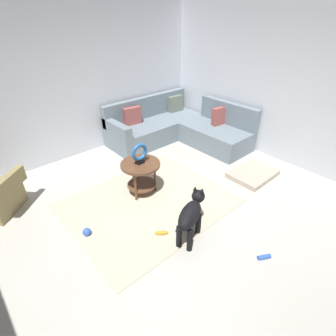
# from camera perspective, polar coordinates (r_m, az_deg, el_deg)

# --- Properties ---
(ground_plane) EXTENTS (6.00, 6.00, 0.10)m
(ground_plane) POSITION_cam_1_polar(r_m,az_deg,el_deg) (3.52, 1.05, -14.84)
(ground_plane) COLOR #B7B2A8
(wall_back) EXTENTS (6.00, 0.12, 2.70)m
(wall_back) POSITION_cam_1_polar(r_m,az_deg,el_deg) (5.13, -22.59, 16.31)
(wall_back) COLOR silver
(wall_back) RESTS_ON ground_plane
(wall_right) EXTENTS (0.12, 6.00, 2.70)m
(wall_right) POSITION_cam_1_polar(r_m,az_deg,el_deg) (5.06, 27.52, 15.03)
(wall_right) COLOR silver
(wall_right) RESTS_ON ground_plane
(area_rug) EXTENTS (2.30, 1.90, 0.01)m
(area_rug) POSITION_cam_1_polar(r_m,az_deg,el_deg) (3.95, -4.25, -7.70)
(area_rug) COLOR #BCAD93
(area_rug) RESTS_ON ground_plane
(sectional_couch) EXTENTS (2.20, 2.25, 0.88)m
(sectional_couch) POSITION_cam_1_polar(r_m,az_deg,el_deg) (5.71, 2.16, 8.76)
(sectional_couch) COLOR slate
(sectional_couch) RESTS_ON ground_plane
(side_table) EXTENTS (0.60, 0.60, 0.54)m
(side_table) POSITION_cam_1_polar(r_m,az_deg,el_deg) (3.95, -6.06, -0.47)
(side_table) COLOR brown
(side_table) RESTS_ON ground_plane
(torus_sculpture) EXTENTS (0.28, 0.08, 0.33)m
(torus_sculpture) POSITION_cam_1_polar(r_m,az_deg,el_deg) (3.80, -6.30, 3.29)
(torus_sculpture) COLOR black
(torus_sculpture) RESTS_ON side_table
(dog_bed_mat) EXTENTS (0.80, 0.60, 0.09)m
(dog_bed_mat) POSITION_cam_1_polar(r_m,az_deg,el_deg) (4.77, 18.21, -1.23)
(dog_bed_mat) COLOR #B2A38E
(dog_bed_mat) RESTS_ON ground_plane
(dog) EXTENTS (0.80, 0.41, 0.63)m
(dog) POSITION_cam_1_polar(r_m,az_deg,el_deg) (3.20, 5.08, -10.19)
(dog) COLOR black
(dog) RESTS_ON ground_plane
(dog_toy_ball) EXTENTS (0.11, 0.11, 0.11)m
(dog_toy_ball) POSITION_cam_1_polar(r_m,az_deg,el_deg) (3.59, -17.51, -13.34)
(dog_toy_ball) COLOR blue
(dog_toy_ball) RESTS_ON ground_plane
(dog_toy_rope) EXTENTS (0.16, 0.12, 0.05)m
(dog_toy_rope) POSITION_cam_1_polar(r_m,az_deg,el_deg) (3.40, 20.48, -17.94)
(dog_toy_rope) COLOR blue
(dog_toy_rope) RESTS_ON ground_plane
(dog_toy_bone) EXTENTS (0.18, 0.16, 0.06)m
(dog_toy_bone) POSITION_cam_1_polar(r_m,az_deg,el_deg) (3.45, -1.47, -14.15)
(dog_toy_bone) COLOR orange
(dog_toy_bone) RESTS_ON ground_plane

